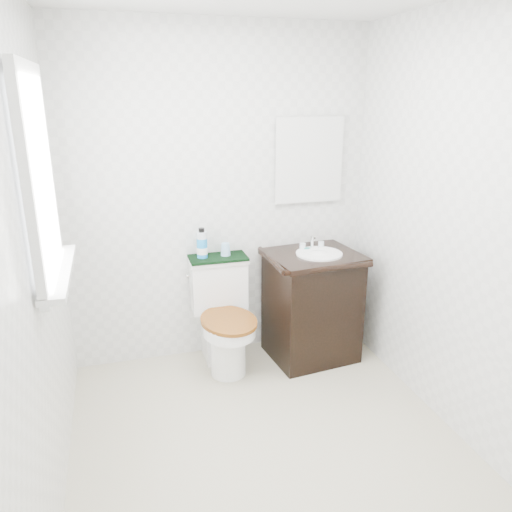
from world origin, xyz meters
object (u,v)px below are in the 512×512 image
vanity (312,303)px  trash_bin (222,341)px  toilet (223,321)px  mouthwash_bottle (202,244)px  cup (225,249)px

vanity → trash_bin: bearing=169.5°
toilet → trash_bin: bearing=90.0°
trash_bin → vanity: bearing=-10.5°
mouthwash_bottle → toilet: bearing=-49.8°
mouthwash_bottle → cup: mouthwash_bottle is taller
toilet → vanity: vanity is taller
toilet → vanity: bearing=-5.6°
toilet → mouthwash_bottle: bearing=130.2°
toilet → cup: cup is taller
cup → toilet: bearing=-113.8°
vanity → mouthwash_bottle: 0.93m
trash_bin → mouthwash_bottle: bearing=146.9°
cup → vanity: bearing=-18.3°
vanity → trash_bin: vanity is taller
toilet → mouthwash_bottle: 0.58m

